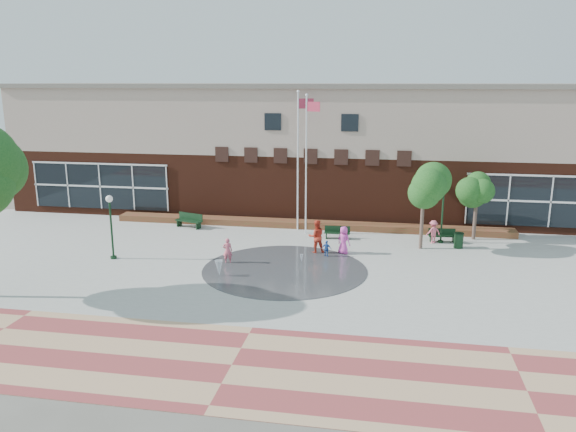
% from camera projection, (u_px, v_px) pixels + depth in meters
% --- Properties ---
extents(ground, '(120.00, 120.00, 0.00)m').
position_uv_depth(ground, '(273.00, 291.00, 25.74)').
color(ground, '#666056').
rests_on(ground, ground).
extents(plaza_concrete, '(46.00, 18.00, 0.01)m').
position_uv_depth(plaza_concrete, '(288.00, 264.00, 29.57)').
color(plaza_concrete, '#A8A8A0').
rests_on(plaza_concrete, ground).
extents(paver_band, '(46.00, 6.00, 0.01)m').
position_uv_depth(paver_band, '(232.00, 365.00, 19.04)').
color(paver_band, '#9B3C3C').
rests_on(paver_band, ground).
extents(splash_pad, '(8.40, 8.40, 0.01)m').
position_uv_depth(splash_pad, '(285.00, 270.00, 28.61)').
color(splash_pad, '#383A3D').
rests_on(splash_pad, ground).
extents(library_building, '(44.40, 10.40, 9.20)m').
position_uv_depth(library_building, '(320.00, 147.00, 41.38)').
color(library_building, '#4D2014').
rests_on(library_building, ground).
extents(flower_bed, '(26.00, 1.20, 0.40)m').
position_uv_depth(flower_bed, '(308.00, 228.00, 36.84)').
color(flower_bed, maroon).
rests_on(flower_bed, ground).
extents(flagpole_left, '(0.94, 0.48, 8.65)m').
position_uv_depth(flagpole_left, '(307.00, 158.00, 34.31)').
color(flagpole_left, white).
rests_on(flagpole_left, ground).
extents(flagpole_right, '(1.01, 0.52, 8.84)m').
position_uv_depth(flagpole_right, '(299.00, 154.00, 35.19)').
color(flagpole_right, white).
rests_on(flagpole_right, ground).
extents(lamp_left, '(0.37, 0.37, 3.51)m').
position_uv_depth(lamp_left, '(111.00, 220.00, 29.90)').
color(lamp_left, black).
rests_on(lamp_left, ground).
extents(lamp_right, '(0.35, 0.35, 3.34)m').
position_uv_depth(lamp_right, '(443.00, 209.00, 32.92)').
color(lamp_right, black).
rests_on(lamp_right, ground).
extents(bench_left, '(1.96, 1.10, 0.95)m').
position_uv_depth(bench_left, '(189.00, 223.00, 36.75)').
color(bench_left, black).
rests_on(bench_left, ground).
extents(bench_mid, '(1.56, 0.44, 0.78)m').
position_uv_depth(bench_mid, '(337.00, 235.00, 34.15)').
color(bench_mid, black).
rests_on(bench_mid, ground).
extents(bench_right, '(1.63, 0.59, 0.80)m').
position_uv_depth(bench_right, '(442.00, 238.00, 33.46)').
color(bench_right, black).
rests_on(bench_right, ground).
extents(trash_can, '(0.56, 0.56, 0.91)m').
position_uv_depth(trash_can, '(459.00, 240.00, 32.25)').
color(trash_can, black).
rests_on(trash_can, ground).
extents(tree_mid, '(2.86, 2.86, 4.82)m').
position_uv_depth(tree_mid, '(424.00, 189.00, 31.41)').
color(tree_mid, '#48362E').
rests_on(tree_mid, ground).
extents(tree_small_right, '(2.34, 2.34, 3.99)m').
position_uv_depth(tree_small_right, '(477.00, 192.00, 33.43)').
color(tree_small_right, '#48362E').
rests_on(tree_small_right, ground).
extents(water_jet_a, '(0.40, 0.40, 0.79)m').
position_uv_depth(water_jet_a, '(219.00, 276.00, 27.69)').
color(water_jet_a, white).
rests_on(water_jet_a, ground).
extents(water_jet_b, '(0.18, 0.18, 0.41)m').
position_uv_depth(water_jet_b, '(301.00, 263.00, 29.78)').
color(water_jet_b, white).
rests_on(water_jet_b, ground).
extents(child_splash, '(0.56, 0.43, 1.37)m').
position_uv_depth(child_splash, '(228.00, 251.00, 29.54)').
color(child_splash, '#E46075').
rests_on(child_splash, ground).
extents(adult_red, '(1.10, 0.97, 1.89)m').
position_uv_depth(adult_red, '(316.00, 236.00, 31.27)').
color(adult_red, red).
rests_on(adult_red, ground).
extents(adult_pink, '(0.91, 0.81, 1.57)m').
position_uv_depth(adult_pink, '(344.00, 240.00, 31.11)').
color(adult_pink, '#EE49BF').
rests_on(adult_pink, ground).
extents(child_blue, '(0.58, 0.34, 0.93)m').
position_uv_depth(child_blue, '(327.00, 249.00, 30.63)').
color(child_blue, '#2D5EB5').
rests_on(child_blue, ground).
extents(person_bench, '(1.04, 0.84, 1.40)m').
position_uv_depth(person_bench, '(433.00, 232.00, 33.15)').
color(person_bench, '#E9637A').
rests_on(person_bench, ground).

